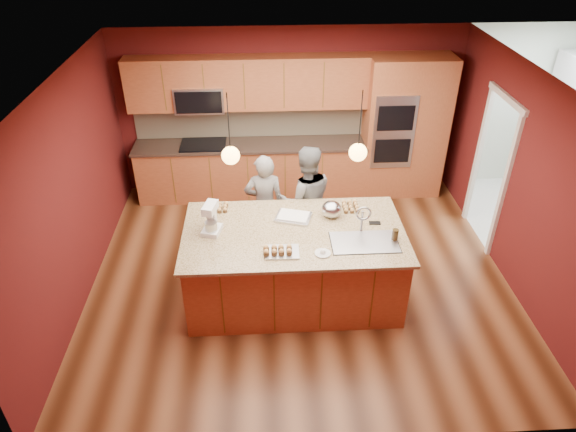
{
  "coord_description": "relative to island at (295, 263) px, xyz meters",
  "views": [
    {
      "loc": [
        -0.46,
        -5.41,
        4.46
      ],
      "look_at": [
        -0.16,
        -0.1,
        1.01
      ],
      "focal_mm": 32.0,
      "sensor_mm": 36.0,
      "label": 1
    }
  ],
  "objects": [
    {
      "name": "floor",
      "position": [
        0.09,
        0.39,
        -0.5
      ],
      "size": [
        5.5,
        5.5,
        0.0
      ],
      "primitive_type": "plane",
      "color": "#43200F",
      "rests_on": "ground"
    },
    {
      "name": "ceiling",
      "position": [
        0.09,
        0.39,
        2.2
      ],
      "size": [
        5.5,
        5.5,
        0.0
      ],
      "primitive_type": "plane",
      "rotation": [
        3.14,
        0.0,
        0.0
      ],
      "color": "silver",
      "rests_on": "ground"
    },
    {
      "name": "wall_back",
      "position": [
        0.09,
        2.89,
        0.85
      ],
      "size": [
        5.5,
        0.0,
        5.5
      ],
      "primitive_type": "plane",
      "rotation": [
        1.57,
        0.0,
        0.0
      ],
      "color": "#531414",
      "rests_on": "ground"
    },
    {
      "name": "wall_front",
      "position": [
        0.09,
        -2.11,
        0.85
      ],
      "size": [
        5.5,
        0.0,
        5.5
      ],
      "primitive_type": "plane",
      "rotation": [
        -1.57,
        0.0,
        0.0
      ],
      "color": "#531414",
      "rests_on": "ground"
    },
    {
      "name": "wall_left",
      "position": [
        -2.66,
        0.39,
        0.85
      ],
      "size": [
        0.0,
        5.0,
        5.0
      ],
      "primitive_type": "plane",
      "rotation": [
        1.57,
        0.0,
        1.57
      ],
      "color": "#531414",
      "rests_on": "ground"
    },
    {
      "name": "wall_right",
      "position": [
        2.84,
        0.39,
        0.85
      ],
      "size": [
        0.0,
        5.0,
        5.0
      ],
      "primitive_type": "plane",
      "rotation": [
        1.57,
        0.0,
        -1.57
      ],
      "color": "#531414",
      "rests_on": "ground"
    },
    {
      "name": "cabinet_run",
      "position": [
        -0.59,
        2.64,
        0.49
      ],
      "size": [
        3.74,
        0.64,
        2.3
      ],
      "color": "brown",
      "rests_on": "floor"
    },
    {
      "name": "oven_column",
      "position": [
        1.94,
        2.59,
        0.65
      ],
      "size": [
        1.3,
        0.62,
        2.3
      ],
      "color": "brown",
      "rests_on": "floor"
    },
    {
      "name": "doorway_trim",
      "position": [
        2.82,
        1.19,
        0.55
      ],
      "size": [
        0.08,
        1.11,
        2.2
      ],
      "primitive_type": null,
      "color": "white",
      "rests_on": "wall_right"
    },
    {
      "name": "pendant_left",
      "position": [
        -0.71,
        0.0,
        1.51
      ],
      "size": [
        0.2,
        0.2,
        0.8
      ],
      "color": "black",
      "rests_on": "ceiling"
    },
    {
      "name": "pendant_right",
      "position": [
        0.68,
        0.0,
        1.51
      ],
      "size": [
        0.2,
        0.2,
        0.8
      ],
      "color": "black",
      "rests_on": "ceiling"
    },
    {
      "name": "island",
      "position": [
        0.0,
        0.0,
        0.0
      ],
      "size": [
        2.65,
        1.48,
        1.36
      ],
      "color": "brown",
      "rests_on": "floor"
    },
    {
      "name": "person_left",
      "position": [
        -0.36,
        1.0,
        0.25
      ],
      "size": [
        0.56,
        0.38,
        1.5
      ],
      "primitive_type": "imported",
      "rotation": [
        0.0,
        0.0,
        3.18
      ],
      "color": "black",
      "rests_on": "floor"
    },
    {
      "name": "person_right",
      "position": [
        0.21,
        1.0,
        0.3
      ],
      "size": [
        0.84,
        0.69,
        1.61
      ],
      "primitive_type": "imported",
      "rotation": [
        0.0,
        0.0,
        3.25
      ],
      "color": "gray",
      "rests_on": "floor"
    },
    {
      "name": "stand_mixer",
      "position": [
        -0.99,
        0.06,
        0.64
      ],
      "size": [
        0.26,
        0.31,
        0.38
      ],
      "rotation": [
        0.0,
        0.0,
        -0.26
      ],
      "color": "white",
      "rests_on": "island"
    },
    {
      "name": "sheet_cake",
      "position": [
        -0.01,
        0.29,
        0.5
      ],
      "size": [
        0.5,
        0.42,
        0.05
      ],
      "rotation": [
        0.0,
        0.0,
        -0.3
      ],
      "color": "silver",
      "rests_on": "island"
    },
    {
      "name": "cooling_rack",
      "position": [
        -0.18,
        -0.41,
        0.49
      ],
      "size": [
        0.39,
        0.28,
        0.02
      ],
      "primitive_type": "cube",
      "rotation": [
        0.0,
        0.0,
        -0.03
      ],
      "color": "#B0B1B7",
      "rests_on": "island"
    },
    {
      "name": "mixing_bowl",
      "position": [
        0.47,
        0.32,
        0.58
      ],
      "size": [
        0.25,
        0.25,
        0.21
      ],
      "primitive_type": "ellipsoid",
      "color": "#B8BCC0",
      "rests_on": "island"
    },
    {
      "name": "plate",
      "position": [
        0.28,
        -0.45,
        0.49
      ],
      "size": [
        0.18,
        0.18,
        0.01
      ],
      "primitive_type": "cylinder",
      "color": "silver",
      "rests_on": "island"
    },
    {
      "name": "tumbler",
      "position": [
        1.14,
        -0.23,
        0.55
      ],
      "size": [
        0.07,
        0.07,
        0.15
      ],
      "primitive_type": "cylinder",
      "color": "#362812",
      "rests_on": "island"
    },
    {
      "name": "phone",
      "position": [
        0.98,
        0.13,
        0.48
      ],
      "size": [
        0.14,
        0.09,
        0.01
      ],
      "primitive_type": "cube",
      "rotation": [
        0.0,
        0.0,
        -0.08
      ],
      "color": "black",
      "rests_on": "island"
    },
    {
      "name": "cupcakes_left",
      "position": [
        -0.89,
        0.55,
        0.51
      ],
      "size": [
        0.15,
        0.22,
        0.07
      ],
      "primitive_type": null,
      "color": "tan",
      "rests_on": "island"
    },
    {
      "name": "cupcakes_rack",
      "position": [
        -0.23,
        -0.43,
        0.53
      ],
      "size": [
        0.34,
        0.17,
        0.08
      ],
      "primitive_type": null,
      "color": "tan",
      "rests_on": "island"
    },
    {
      "name": "cupcakes_right",
      "position": [
        0.74,
        0.48,
        0.51
      ],
      "size": [
        0.21,
        0.28,
        0.06
      ],
      "primitive_type": null,
      "color": "tan",
      "rests_on": "island"
    },
    {
      "name": "washer",
      "position": [
        4.29,
        1.3,
        0.03
      ],
      "size": [
        0.84,
        0.85,
        1.06
      ],
      "primitive_type": "cube",
      "rotation": [
        0.0,
        0.0,
        -0.32
      ],
      "color": "white",
      "rests_on": "floor"
    },
    {
      "name": "dryer",
      "position": [
        4.26,
        1.95,
        0.01
      ],
      "size": [
        0.66,
        0.68,
        1.01
      ],
      "primitive_type": "cube",
      "rotation": [
        0.0,
        0.0,
        -0.05
      ],
      "color": "white",
      "rests_on": "floor"
    }
  ]
}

